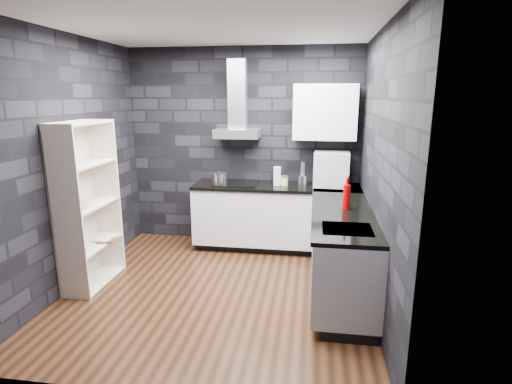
% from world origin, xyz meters
% --- Properties ---
extents(ground, '(3.20, 3.20, 0.00)m').
position_xyz_m(ground, '(0.00, 0.00, 0.00)').
color(ground, '#412414').
extents(ceiling, '(3.20, 3.20, 0.00)m').
position_xyz_m(ceiling, '(0.00, 0.00, 2.70)').
color(ceiling, silver).
extents(wall_back, '(3.20, 0.05, 2.70)m').
position_xyz_m(wall_back, '(0.00, 1.62, 1.35)').
color(wall_back, black).
rests_on(wall_back, ground).
extents(wall_front, '(3.20, 0.05, 2.70)m').
position_xyz_m(wall_front, '(0.00, -1.62, 1.35)').
color(wall_front, black).
rests_on(wall_front, ground).
extents(wall_left, '(0.05, 3.20, 2.70)m').
position_xyz_m(wall_left, '(-1.62, 0.00, 1.35)').
color(wall_left, black).
rests_on(wall_left, ground).
extents(wall_right, '(0.05, 3.20, 2.70)m').
position_xyz_m(wall_right, '(1.62, 0.00, 1.35)').
color(wall_right, black).
rests_on(wall_right, ground).
extents(toekick_back, '(2.18, 0.50, 0.10)m').
position_xyz_m(toekick_back, '(0.50, 1.34, 0.05)').
color(toekick_back, black).
rests_on(toekick_back, ground).
extents(toekick_right, '(0.50, 1.78, 0.10)m').
position_xyz_m(toekick_right, '(1.34, 0.10, 0.05)').
color(toekick_right, black).
rests_on(toekick_right, ground).
extents(counter_back_cab, '(2.20, 0.60, 0.76)m').
position_xyz_m(counter_back_cab, '(0.50, 1.30, 0.48)').
color(counter_back_cab, silver).
rests_on(counter_back_cab, ground).
extents(counter_right_cab, '(0.60, 1.80, 0.76)m').
position_xyz_m(counter_right_cab, '(1.30, 0.10, 0.48)').
color(counter_right_cab, silver).
rests_on(counter_right_cab, ground).
extents(counter_back_top, '(2.20, 0.62, 0.04)m').
position_xyz_m(counter_back_top, '(0.50, 1.29, 0.88)').
color(counter_back_top, black).
rests_on(counter_back_top, counter_back_cab).
extents(counter_right_top, '(0.62, 1.80, 0.04)m').
position_xyz_m(counter_right_top, '(1.29, 0.10, 0.88)').
color(counter_right_top, black).
rests_on(counter_right_top, counter_right_cab).
extents(counter_corner_top, '(0.62, 0.62, 0.04)m').
position_xyz_m(counter_corner_top, '(1.30, 1.30, 0.88)').
color(counter_corner_top, black).
rests_on(counter_corner_top, counter_right_cab).
extents(hood_body, '(0.60, 0.34, 0.12)m').
position_xyz_m(hood_body, '(-0.05, 1.43, 1.56)').
color(hood_body, silver).
rests_on(hood_body, wall_back).
extents(hood_chimney, '(0.24, 0.20, 0.90)m').
position_xyz_m(hood_chimney, '(-0.05, 1.50, 2.07)').
color(hood_chimney, silver).
rests_on(hood_chimney, hood_body).
extents(upper_cabinet, '(0.80, 0.35, 0.70)m').
position_xyz_m(upper_cabinet, '(1.10, 1.43, 1.85)').
color(upper_cabinet, white).
rests_on(upper_cabinet, wall_back).
extents(cooktop, '(0.58, 0.50, 0.01)m').
position_xyz_m(cooktop, '(-0.05, 1.30, 0.91)').
color(cooktop, black).
rests_on(cooktop, counter_back_top).
extents(sink_rim, '(0.44, 0.40, 0.01)m').
position_xyz_m(sink_rim, '(1.30, -0.40, 0.89)').
color(sink_rim, silver).
rests_on(sink_rim, counter_right_top).
extents(pot, '(0.23, 0.23, 0.12)m').
position_xyz_m(pot, '(-0.26, 1.23, 0.97)').
color(pot, '#BBBABE').
rests_on(pot, cooktop).
extents(glass_vase, '(0.13, 0.13, 0.25)m').
position_xyz_m(glass_vase, '(0.51, 1.28, 1.02)').
color(glass_vase, white).
rests_on(glass_vase, counter_back_top).
extents(storage_jar, '(0.11, 0.11, 0.11)m').
position_xyz_m(storage_jar, '(0.61, 1.28, 0.96)').
color(storage_jar, beige).
rests_on(storage_jar, counter_back_top).
extents(utensil_crock, '(0.12, 0.12, 0.14)m').
position_xyz_m(utensil_crock, '(0.84, 1.29, 0.97)').
color(utensil_crock, '#BBBABE').
rests_on(utensil_crock, counter_back_top).
extents(appliance_garage, '(0.46, 0.36, 0.45)m').
position_xyz_m(appliance_garage, '(1.21, 1.33, 1.12)').
color(appliance_garage, silver).
rests_on(appliance_garage, counter_back_top).
extents(red_bottle, '(0.08, 0.08, 0.26)m').
position_xyz_m(red_bottle, '(1.33, 0.25, 1.03)').
color(red_bottle, '#9B0002').
rests_on(red_bottle, counter_right_top).
extents(bookshelf, '(0.58, 0.87, 1.80)m').
position_xyz_m(bookshelf, '(-1.42, -0.02, 0.90)').
color(bookshelf, beige).
rests_on(bookshelf, ground).
extents(fruit_bowl, '(0.25, 0.25, 0.05)m').
position_xyz_m(fruit_bowl, '(-1.42, -0.16, 0.94)').
color(fruit_bowl, silver).
rests_on(fruit_bowl, bookshelf).
extents(book_red, '(0.17, 0.08, 0.24)m').
position_xyz_m(book_red, '(-1.40, 0.08, 0.57)').
color(book_red, maroon).
rests_on(book_red, bookshelf).
extents(book_second, '(0.18, 0.03, 0.25)m').
position_xyz_m(book_second, '(-1.43, 0.13, 0.59)').
color(book_second, '#B2B2B2').
rests_on(book_second, bookshelf).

